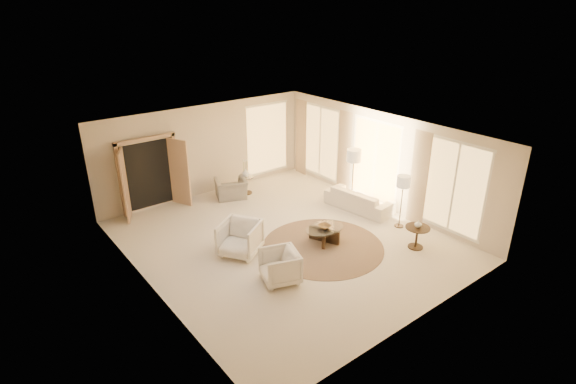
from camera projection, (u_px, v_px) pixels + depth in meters
room at (285, 190)px, 10.93m from camera, size 7.04×8.04×2.83m
windows_right at (377, 162)px, 12.98m from camera, size 0.10×6.40×2.40m
window_back_corner at (267, 139)px, 15.11m from camera, size 1.70×0.10×2.40m
curtains_right at (354, 156)px, 13.62m from camera, size 0.06×5.20×2.60m
french_doors at (150, 175)px, 12.75m from camera, size 1.95×0.66×2.16m
area_rug at (323, 246)px, 11.18m from camera, size 3.60×3.60×0.01m
sofa at (359, 199)px, 13.10m from camera, size 1.06×2.13×0.60m
armchair_left at (240, 237)px, 10.70m from camera, size 1.19×1.21×0.92m
armchair_right at (280, 265)px, 9.68m from camera, size 0.93×0.96×0.79m
accent_chair at (231, 186)px, 13.79m from camera, size 1.09×0.90×0.81m
coffee_table at (324, 233)px, 11.31m from camera, size 1.26×1.26×0.40m
end_table at (417, 234)px, 11.00m from camera, size 0.60×0.60×0.56m
side_table at (246, 183)px, 14.15m from camera, size 0.48×0.48×0.56m
floor_lamp_near at (354, 158)px, 12.92m from camera, size 0.42×0.42×1.72m
floor_lamp_far at (403, 184)px, 11.70m from camera, size 0.35×0.35×1.46m
bowl at (325, 226)px, 11.23m from camera, size 0.34×0.34×0.07m
end_vase at (418, 224)px, 10.89m from camera, size 0.21×0.21×0.19m
side_vase at (245, 173)px, 14.01m from camera, size 0.30×0.30×0.26m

